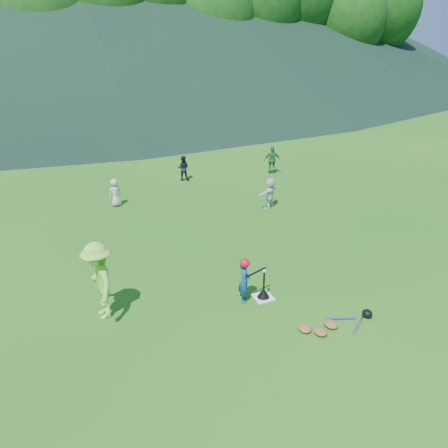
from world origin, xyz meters
The scene contains 13 objects.
ground centered at (0.00, 0.00, 0.00)m, with size 120.00×120.00×0.00m, color #195112.
home_plate centered at (0.00, 0.00, 0.01)m, with size 0.45×0.45×0.02m, color silver.
baseball centered at (0.00, 0.00, 0.74)m, with size 0.08×0.08×0.08m, color white.
batter_child centered at (-0.48, 0.08, 0.55)m, with size 0.40×0.26×1.09m, color navy.
adult_coach centered at (-3.66, 0.72, 0.91)m, with size 1.17×0.67×1.81m, color #86D43E.
fielder_a centered at (-2.26, 7.34, 0.51)m, with size 0.50×0.32×1.02m, color #BBBBBB.
fielder_b centered at (0.88, 9.22, 0.53)m, with size 0.52×0.40×1.07m, color black.
fielder_c centered at (4.80, 8.63, 0.61)m, with size 0.71×0.30×1.22m, color #21703E.
fielder_d centered at (2.82, 5.10, 0.55)m, with size 1.02×0.32×1.10m, color silver.
batting_tee centered at (0.00, 0.00, 0.13)m, with size 0.30×0.30×0.68m.
batter_gear centered at (-0.46, 0.08, 0.99)m, with size 0.72×0.26×0.45m.
equipment_pile centered at (0.85, -1.56, 0.07)m, with size 1.80×0.73×0.19m.
outfield_fence centered at (0.00, 28.00, 0.70)m, with size 70.07×0.08×1.33m.
Camera 1 is at (-4.21, -7.82, 5.91)m, focal length 35.00 mm.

